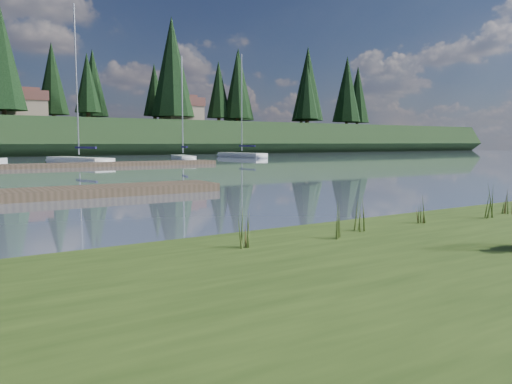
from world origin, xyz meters
TOP-DOWN VIEW (x-y plane):
  - ground at (0.00, 30.00)m, footprint 200.00×200.00m
  - dock_far at (2.00, 30.00)m, footprint 26.00×2.20m
  - sailboat_bg_3 at (5.03, 35.99)m, footprint 4.22×9.32m
  - sailboat_bg_4 at (15.39, 36.70)m, footprint 2.90×6.94m
  - sailboat_bg_5 at (26.27, 44.23)m, footprint 2.64×8.90m
  - weed_0 at (0.25, -2.79)m, footprint 0.17×0.14m
  - weed_1 at (0.96, -2.50)m, footprint 0.17×0.14m
  - weed_2 at (4.16, -2.89)m, footprint 0.17×0.14m
  - weed_3 at (-1.41, -2.63)m, footprint 0.17×0.14m
  - weed_4 at (2.45, -2.53)m, footprint 0.17×0.14m
  - weed_5 at (5.02, -2.68)m, footprint 0.17×0.14m
  - mud_lip at (0.00, -1.60)m, footprint 60.00×0.50m
  - conifer_4 at (3.00, 66.00)m, footprint 6.16×6.16m
  - conifer_5 at (15.00, 70.00)m, footprint 3.96×3.96m
  - conifer_6 at (28.00, 68.00)m, footprint 7.04×7.04m
  - conifer_7 at (42.00, 71.00)m, footprint 5.28×5.28m
  - conifer_8 at (55.00, 67.00)m, footprint 4.62×4.62m
  - conifer_9 at (68.00, 70.00)m, footprint 5.94×5.94m
  - house_1 at (6.00, 71.00)m, footprint 6.30×5.30m
  - house_2 at (30.00, 69.00)m, footprint 6.30×5.30m

SIDE VIEW (x-z plane):
  - ground at x=0.00m, z-range 0.00..0.00m
  - mud_lip at x=0.00m, z-range 0.00..0.14m
  - dock_far at x=2.00m, z-range 0.00..0.30m
  - sailboat_bg_5 at x=26.27m, z-range -5.90..6.53m
  - sailboat_bg_3 at x=5.03m, z-range -6.35..6.99m
  - sailboat_bg_4 at x=15.39m, z-range -4.76..5.42m
  - weed_4 at x=2.45m, z-range 0.31..0.83m
  - weed_5 at x=5.02m, z-range 0.31..0.84m
  - weed_0 at x=0.25m, z-range 0.30..0.89m
  - weed_1 at x=0.96m, z-range 0.30..0.89m
  - weed_3 at x=-1.41m, z-range 0.30..0.96m
  - weed_2 at x=4.16m, z-range 0.29..1.02m
  - house_1 at x=6.00m, z-range 4.99..9.64m
  - house_2 at x=30.00m, z-range 4.99..9.64m
  - conifer_5 at x=15.00m, z-range 5.65..16.00m
  - conifer_8 at x=55.00m, z-range 5.62..17.40m
  - conifer_7 at x=42.00m, z-range 5.59..18.79m
  - conifer_9 at x=68.00m, z-range 5.55..20.18m
  - conifer_4 at x=3.00m, z-range 5.54..20.64m
  - conifer_6 at x=28.00m, z-range 5.49..22.49m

